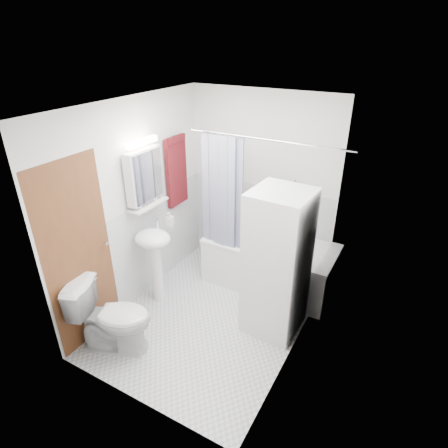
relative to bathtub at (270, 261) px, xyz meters
The scene contains 20 objects.
floor 1.04m from the bathtub, 109.80° to the right, with size 2.60×2.60×0.00m, color silver.
room_walls 1.50m from the bathtub, 109.80° to the right, with size 2.60×2.60×2.60m.
wainscot 0.75m from the bathtub, 117.84° to the right, with size 1.98×2.58×2.58m.
door 2.06m from the bathtub, 131.07° to the right, with size 0.05×2.00×2.00m.
bathtub is the anchor object (origin of this frame).
tub_spout 0.71m from the bathtub, 58.78° to the left, with size 0.04×0.04×0.12m, color silver.
curtain_rod 1.69m from the bathtub, 90.00° to the right, with size 0.02×0.02×1.81m, color silver.
shower_curtain 1.10m from the bathtub, 148.46° to the right, with size 0.55×0.02×1.45m.
sink 1.49m from the bathtub, 138.76° to the right, with size 0.44×0.37×1.04m.
medicine_cabinet 1.92m from the bathtub, 146.44° to the right, with size 0.13×0.50×0.71m.
shelf 1.70m from the bathtub, 146.12° to the right, with size 0.18×0.54×0.03m, color silver.
shower_caddy 0.90m from the bathtub, 52.00° to the left, with size 0.22×0.06×0.02m, color silver.
towel 1.67m from the bathtub, behind, with size 0.07×0.38×0.92m.
washer_dryer 0.91m from the bathtub, 63.68° to the right, with size 0.62×0.61×1.63m.
toilet 2.06m from the bathtub, 118.06° to the right, with size 0.45×0.80×0.79m, color white.
soap_pump 1.38m from the bathtub, 147.24° to the right, with size 0.08×0.17×0.08m, color gray.
shelf_bottle 1.80m from the bathtub, 141.54° to the right, with size 0.07×0.18×0.07m, color gray.
shelf_cup 1.68m from the bathtub, 150.18° to the right, with size 0.10×0.09×0.10m, color gray.
shampoo_a 0.94m from the bathtub, 86.63° to the left, with size 0.13×0.17×0.13m, color gray.
shampoo_b 0.93m from the bathtub, 66.54° to the left, with size 0.08×0.21×0.08m, color #2D2698.
Camera 1 is at (1.79, -2.92, 2.98)m, focal length 30.00 mm.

